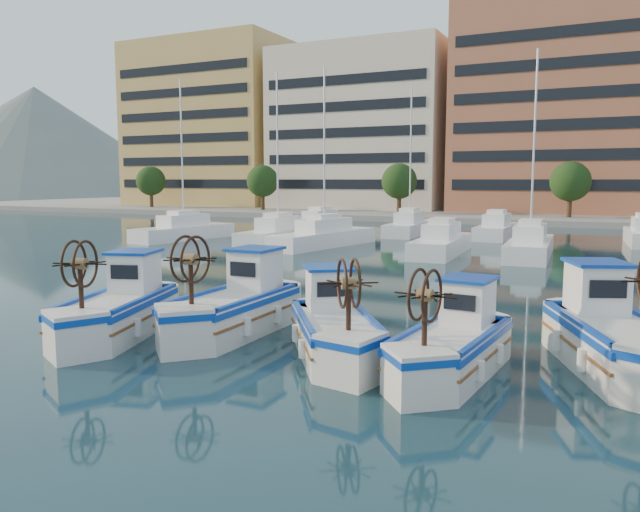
{
  "coord_description": "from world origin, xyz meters",
  "views": [
    {
      "loc": [
        9.08,
        -14.02,
        4.39
      ],
      "look_at": [
        -1.25,
        7.07,
        1.5
      ],
      "focal_mm": 35.0,
      "sensor_mm": 36.0,
      "label": 1
    }
  ],
  "objects_px": {
    "fishing_boat_e": "(613,334)",
    "fishing_boat_d": "(453,342)",
    "fishing_boat_b": "(236,305)",
    "fishing_boat_c": "(334,326)",
    "fishing_boat_a": "(119,307)"
  },
  "relations": [
    {
      "from": "fishing_boat_b",
      "to": "fishing_boat_c",
      "type": "bearing_deg",
      "value": -14.67
    },
    {
      "from": "fishing_boat_b",
      "to": "fishing_boat_c",
      "type": "distance_m",
      "value": 3.63
    },
    {
      "from": "fishing_boat_e",
      "to": "fishing_boat_c",
      "type": "bearing_deg",
      "value": 173.41
    },
    {
      "from": "fishing_boat_b",
      "to": "fishing_boat_c",
      "type": "xyz_separation_m",
      "value": [
        3.52,
        -0.87,
        -0.08
      ]
    },
    {
      "from": "fishing_boat_e",
      "to": "fishing_boat_b",
      "type": "bearing_deg",
      "value": 162.95
    },
    {
      "from": "fishing_boat_b",
      "to": "fishing_boat_d",
      "type": "distance_m",
      "value": 6.64
    },
    {
      "from": "fishing_boat_e",
      "to": "fishing_boat_d",
      "type": "bearing_deg",
      "value": -171.8
    },
    {
      "from": "fishing_boat_c",
      "to": "fishing_boat_e",
      "type": "relative_size",
      "value": 0.87
    },
    {
      "from": "fishing_boat_d",
      "to": "fishing_boat_e",
      "type": "height_order",
      "value": "fishing_boat_e"
    },
    {
      "from": "fishing_boat_a",
      "to": "fishing_boat_e",
      "type": "xyz_separation_m",
      "value": [
        12.62,
        2.55,
        0.04
      ]
    },
    {
      "from": "fishing_boat_d",
      "to": "fishing_boat_e",
      "type": "bearing_deg",
      "value": 35.2
    },
    {
      "from": "fishing_boat_a",
      "to": "fishing_boat_d",
      "type": "distance_m",
      "value": 9.41
    },
    {
      "from": "fishing_boat_a",
      "to": "fishing_boat_d",
      "type": "xyz_separation_m",
      "value": [
        9.39,
        0.65,
        -0.07
      ]
    },
    {
      "from": "fishing_boat_d",
      "to": "fishing_boat_e",
      "type": "distance_m",
      "value": 3.76
    },
    {
      "from": "fishing_boat_c",
      "to": "fishing_boat_d",
      "type": "distance_m",
      "value": 3.04
    }
  ]
}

